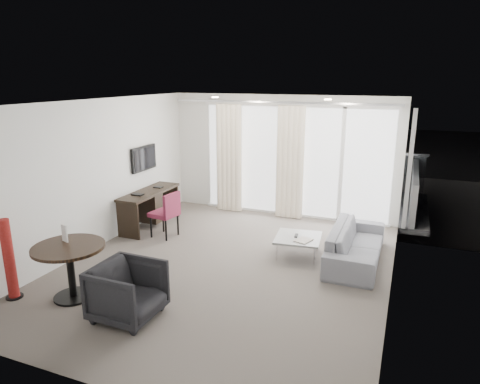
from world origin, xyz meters
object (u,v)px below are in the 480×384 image
at_px(desk_chair, 164,214).
at_px(round_table, 71,272).
at_px(red_lamp, 9,259).
at_px(rattan_chair_a, 328,181).
at_px(tub_armchair, 128,292).
at_px(coffee_table, 298,246).
at_px(desk, 150,209).
at_px(sofa, 356,244).
at_px(rattan_chair_b, 369,183).

bearing_deg(desk_chair, round_table, -80.76).
height_order(red_lamp, rattan_chair_a, red_lamp).
relative_size(red_lamp, tub_armchair, 1.44).
height_order(red_lamp, coffee_table, red_lamp).
relative_size(desk, red_lamp, 1.38).
distance_m(coffee_table, rattan_chair_a, 3.97).
xyz_separation_m(desk_chair, sofa, (3.54, 0.20, -0.15)).
bearing_deg(desk, coffee_table, -6.00).
bearing_deg(desk_chair, red_lamp, -96.14).
bearing_deg(rattan_chair_a, tub_armchair, -88.17).
distance_m(desk, round_table, 2.97).
distance_m(desk_chair, sofa, 3.54).
relative_size(desk, desk_chair, 1.79).
height_order(tub_armchair, sofa, tub_armchair).
relative_size(tub_armchair, coffee_table, 1.06).
distance_m(red_lamp, rattan_chair_a, 7.48).
bearing_deg(rattan_chair_a, red_lamp, -101.50).
bearing_deg(sofa, red_lamp, 125.50).
relative_size(tub_armchair, sofa, 0.40).
height_order(round_table, tub_armchair, round_table).
xyz_separation_m(desk, red_lamp, (-0.12, -3.20, 0.20)).
bearing_deg(rattan_chair_b, sofa, -88.65).
bearing_deg(red_lamp, tub_armchair, 5.48).
distance_m(sofa, rattan_chair_b, 3.76).
bearing_deg(desk, desk_chair, -34.14).
distance_m(desk, desk_chair, 0.69).
distance_m(desk_chair, coffee_table, 2.61).
bearing_deg(sofa, round_table, 127.99).
distance_m(rattan_chair_a, rattan_chair_b, 1.01).
height_order(round_table, sofa, round_table).
bearing_deg(tub_armchair, rattan_chair_b, -18.35).
bearing_deg(rattan_chair_a, desk_chair, -107.87).
bearing_deg(desk, tub_armchair, -61.24).
xyz_separation_m(desk, coffee_table, (3.17, -0.33, -0.20)).
bearing_deg(red_lamp, coffee_table, 41.11).
relative_size(desk_chair, coffee_table, 1.18).
height_order(desk, red_lamp, red_lamp).
xyz_separation_m(desk, desk_chair, (0.57, -0.39, 0.07)).
height_order(desk, desk_chair, desk_chair).
height_order(red_lamp, tub_armchair, red_lamp).
bearing_deg(coffee_table, desk, 174.00).
distance_m(sofa, rattan_chair_a, 3.99).
bearing_deg(tub_armchair, rattan_chair_a, -10.09).
bearing_deg(round_table, sofa, 37.99).
xyz_separation_m(tub_armchair, rattan_chair_b, (2.28, 6.60, 0.09)).
distance_m(desk, red_lamp, 3.21).
height_order(desk_chair, rattan_chair_b, rattan_chair_b).
bearing_deg(desk, rattan_chair_b, 42.11).
bearing_deg(red_lamp, round_table, 22.04).
distance_m(tub_armchair, rattan_chair_a, 6.78).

